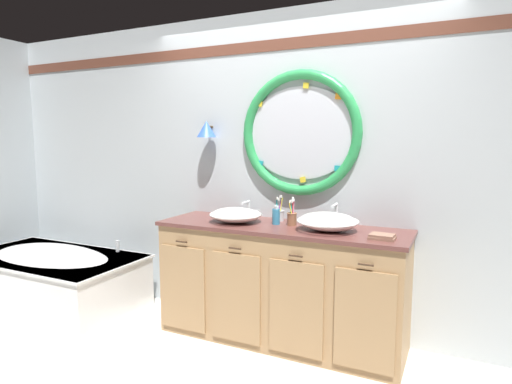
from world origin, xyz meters
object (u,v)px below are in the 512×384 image
at_px(sink_basin_left, 236,215).
at_px(folded_hand_towel, 382,237).
at_px(toothbrush_holder_left, 279,215).
at_px(bathtub, 52,275).
at_px(sink_basin_right, 328,221).
at_px(soap_dispenser, 276,216).
at_px(toothbrush_holder_right, 292,218).

xyz_separation_m(sink_basin_left, folded_hand_towel, (1.15, -0.09, -0.04)).
distance_m(sink_basin_left, toothbrush_holder_left, 0.35).
height_order(bathtub, sink_basin_left, sink_basin_left).
xyz_separation_m(sink_basin_right, folded_hand_towel, (0.40, -0.09, -0.05)).
bearing_deg(soap_dispenser, toothbrush_holder_left, 103.51).
distance_m(sink_basin_left, toothbrush_holder_right, 0.46).
xyz_separation_m(toothbrush_holder_left, folded_hand_towel, (0.86, -0.29, -0.04)).
bearing_deg(folded_hand_towel, toothbrush_holder_left, 161.42).
bearing_deg(soap_dispenser, toothbrush_holder_right, 5.59).
xyz_separation_m(sink_basin_left, sink_basin_right, (0.75, 0.00, 0.01)).
height_order(sink_basin_left, toothbrush_holder_right, toothbrush_holder_right).
height_order(bathtub, folded_hand_towel, folded_hand_towel).
bearing_deg(toothbrush_holder_right, soap_dispenser, -174.41).
relative_size(bathtub, toothbrush_holder_right, 7.76).
relative_size(soap_dispenser, folded_hand_towel, 0.89).
xyz_separation_m(sink_basin_right, soap_dispenser, (-0.43, 0.06, -0.00)).
relative_size(toothbrush_holder_left, folded_hand_towel, 1.26).
bearing_deg(sink_basin_left, soap_dispenser, 10.02).
bearing_deg(sink_basin_right, soap_dispenser, 172.32).
xyz_separation_m(soap_dispenser, folded_hand_towel, (0.83, -0.15, -0.05)).
relative_size(toothbrush_holder_left, soap_dispenser, 1.41).
relative_size(sink_basin_left, soap_dispenser, 2.78).
bearing_deg(bathtub, sink_basin_left, 8.66).
bearing_deg(sink_basin_right, folded_hand_towel, -13.08).
xyz_separation_m(bathtub, toothbrush_holder_left, (2.11, 0.47, 0.66)).
relative_size(bathtub, toothbrush_holder_left, 7.99).
distance_m(bathtub, toothbrush_holder_right, 2.39).
bearing_deg(sink_basin_left, toothbrush_holder_right, 8.80).
bearing_deg(folded_hand_towel, sink_basin_left, 175.39).
relative_size(sink_basin_left, toothbrush_holder_right, 1.91).
xyz_separation_m(bathtub, sink_basin_right, (2.57, 0.28, 0.68)).
distance_m(bathtub, folded_hand_towel, 3.04).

